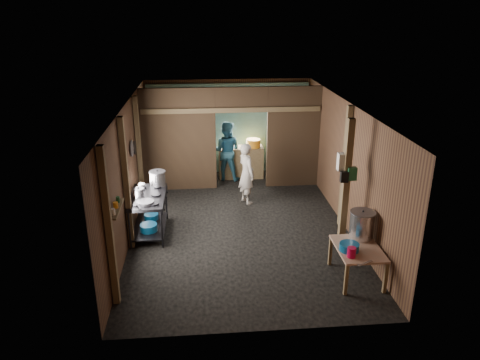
{
  "coord_description": "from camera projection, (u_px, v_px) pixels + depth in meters",
  "views": [
    {
      "loc": [
        -0.76,
        -8.83,
        4.39
      ],
      "look_at": [
        0.0,
        -0.2,
        1.1
      ],
      "focal_mm": 33.98,
      "sensor_mm": 36.0,
      "label": 1
    }
  ],
  "objects": [
    {
      "name": "gas_range",
      "position": [
        149.0,
        214.0,
        9.32
      ],
      "size": [
        0.73,
        1.42,
        0.84
      ],
      "primitive_type": null,
      "color": "black",
      "rests_on": "floor"
    },
    {
      "name": "floor",
      "position": [
        239.0,
        224.0,
        9.85
      ],
      "size": [
        4.5,
        7.0,
        0.0
      ],
      "primitive_type": "cube",
      "color": "black",
      "rests_on": "ground"
    },
    {
      "name": "blue_tub_front",
      "position": [
        149.0,
        228.0,
        9.17
      ],
      "size": [
        0.35,
        0.35,
        0.14
      ],
      "primitive_type": "cylinder",
      "color": "#0F5081",
      "rests_on": "gas_range"
    },
    {
      "name": "wall_shelf",
      "position": [
        116.0,
        209.0,
        7.22
      ],
      "size": [
        0.14,
        0.8,
        0.03
      ],
      "primitive_type": "cube",
      "color": "olive",
      "rests_on": "wall_left"
    },
    {
      "name": "partition_right",
      "position": [
        293.0,
        137.0,
        11.56
      ],
      "size": [
        1.35,
        0.1,
        2.6
      ],
      "primitive_type": "cube",
      "color": "#4E3924",
      "rests_on": "floor"
    },
    {
      "name": "bag_white",
      "position": [
        344.0,
        162.0,
        8.23
      ],
      "size": [
        0.22,
        0.15,
        0.32
      ],
      "primitive_type": "cube",
      "color": "white",
      "rests_on": "post_free"
    },
    {
      "name": "post_left_a",
      "position": [
        109.0,
        229.0,
        6.78
      ],
      "size": [
        0.1,
        0.12,
        2.6
      ],
      "primitive_type": "cube",
      "color": "olive",
      "rests_on": "floor"
    },
    {
      "name": "wall_left",
      "position": [
        129.0,
        171.0,
        9.2
      ],
      "size": [
        0.0,
        7.0,
        2.6
      ],
      "primitive_type": "cube",
      "color": "brown",
      "rests_on": "ground"
    },
    {
      "name": "pan_lid_small",
      "position": [
        135.0,
        148.0,
        9.86
      ],
      "size": [
        0.03,
        0.3,
        0.3
      ],
      "primitive_type": "cylinder",
      "rotation": [
        0.0,
        1.57,
        0.0
      ],
      "color": "black",
      "rests_on": "wall_left"
    },
    {
      "name": "wall_back",
      "position": [
        228.0,
        126.0,
        12.64
      ],
      "size": [
        4.5,
        0.0,
        2.6
      ],
      "primitive_type": "cube",
      "color": "brown",
      "rests_on": "ground"
    },
    {
      "name": "post_right",
      "position": [
        345.0,
        168.0,
        9.38
      ],
      "size": [
        0.1,
        0.12,
        2.6
      ],
      "primitive_type": "cube",
      "color": "olive",
      "rests_on": "floor"
    },
    {
      "name": "post_left_c",
      "position": [
        139.0,
        153.0,
        10.32
      ],
      "size": [
        0.1,
        0.12,
        2.6
      ],
      "primitive_type": "cube",
      "color": "olive",
      "rests_on": "floor"
    },
    {
      "name": "worker_back",
      "position": [
        226.0,
        151.0,
        12.17
      ],
      "size": [
        0.92,
        0.8,
        1.6
      ],
      "primitive_type": "imported",
      "rotation": [
        0.0,
        0.0,
        2.86
      ],
      "color": "teal",
      "rests_on": "floor"
    },
    {
      "name": "jar_yellow",
      "position": [
        116.0,
        205.0,
        7.19
      ],
      "size": [
        0.08,
        0.08,
        0.1
      ],
      "primitive_type": "cylinder",
      "color": "orange",
      "rests_on": "wall_shelf"
    },
    {
      "name": "cook",
      "position": [
        246.0,
        174.0,
        10.7
      ],
      "size": [
        0.54,
        0.63,
        1.47
      ],
      "primitive_type": "imported",
      "rotation": [
        0.0,
        0.0,
        1.99
      ],
      "color": "beige",
      "rests_on": "floor"
    },
    {
      "name": "bag_black",
      "position": [
        344.0,
        177.0,
        8.16
      ],
      "size": [
        0.14,
        0.1,
        0.2
      ],
      "primitive_type": "cube",
      "color": "black",
      "rests_on": "post_free"
    },
    {
      "name": "wall_right",
      "position": [
        345.0,
        164.0,
        9.57
      ],
      "size": [
        0.0,
        7.0,
        2.6
      ],
      "primitive_type": "cube",
      "color": "brown",
      "rests_on": "ground"
    },
    {
      "name": "bag_green",
      "position": [
        352.0,
        174.0,
        8.17
      ],
      "size": [
        0.16,
        0.12,
        0.24
      ],
      "primitive_type": "cube",
      "color": "#1B5D33",
      "rests_on": "post_free"
    },
    {
      "name": "frying_pan",
      "position": [
        145.0,
        202.0,
        8.78
      ],
      "size": [
        0.51,
        0.64,
        0.08
      ],
      "primitive_type": null,
      "rotation": [
        0.0,
        0.0,
        0.36
      ],
      "color": "slate",
      "rests_on": "gas_range"
    },
    {
      "name": "jar_green",
      "position": [
        118.0,
        200.0,
        7.4
      ],
      "size": [
        0.06,
        0.06,
        0.1
      ],
      "primitive_type": "cylinder",
      "color": "#1B5D33",
      "rests_on": "wall_shelf"
    },
    {
      "name": "stock_pot",
      "position": [
        362.0,
        225.0,
        7.94
      ],
      "size": [
        0.46,
        0.46,
        0.52
      ],
      "primitive_type": null,
      "rotation": [
        0.0,
        0.0,
        0.04
      ],
      "color": "silver",
      "rests_on": "prep_table"
    },
    {
      "name": "stove_pot_large",
      "position": [
        158.0,
        179.0,
        9.62
      ],
      "size": [
        0.4,
        0.4,
        0.35
      ],
      "primitive_type": null,
      "rotation": [
        0.0,
        0.0,
        -0.17
      ],
      "color": "silver",
      "rests_on": "gas_range"
    },
    {
      "name": "jar_white",
      "position": [
        113.0,
        212.0,
        6.96
      ],
      "size": [
        0.07,
        0.07,
        0.1
      ],
      "primitive_type": "cylinder",
      "color": "white",
      "rests_on": "wall_shelf"
    },
    {
      "name": "back_counter",
      "position": [
        241.0,
        162.0,
        12.47
      ],
      "size": [
        1.2,
        0.5,
        0.85
      ],
      "primitive_type": "cube",
      "color": "olive",
      "rests_on": "floor"
    },
    {
      "name": "stove_saucepan",
      "position": [
        141.0,
        186.0,
        9.52
      ],
      "size": [
        0.2,
        0.2,
        0.1
      ],
      "primitive_type": "cylinder",
      "rotation": [
        0.0,
        0.0,
        -0.28
      ],
      "color": "silver",
      "rests_on": "gas_range"
    },
    {
      "name": "pan_lid_big",
      "position": [
        132.0,
        148.0,
        9.45
      ],
      "size": [
        0.03,
        0.34,
        0.34
      ],
      "primitive_type": "cylinder",
      "rotation": [
        0.0,
        1.57,
        0.0
      ],
      "color": "slate",
      "rests_on": "wall_left"
    },
    {
      "name": "turquoise_panel",
      "position": [
        229.0,
        129.0,
        12.61
      ],
      "size": [
        4.4,
        0.06,
        2.5
      ],
      "primitive_type": "cube",
      "color": "#6AA09B",
      "rests_on": "wall_back"
    },
    {
      "name": "wall_clock",
      "position": [
        238.0,
        106.0,
        12.36
      ],
      "size": [
        0.2,
        0.03,
        0.2
      ],
      "primitive_type": "cylinder",
      "rotation": [
        1.57,
        0.0,
        0.0
      ],
      "color": "white",
      "rests_on": "wall_back"
    },
    {
      "name": "partition_header",
      "position": [
        242.0,
        99.0,
        11.1
      ],
      "size": [
        1.3,
        0.1,
        0.6
      ],
      "primitive_type": "cube",
      "color": "#4E3924",
      "rests_on": "wall_back"
    },
    {
      "name": "stove_pot_med",
      "position": [
        138.0,
        193.0,
        9.08
      ],
      "size": [
        0.27,
        0.27,
        0.2
      ],
      "primitive_type": null,
      "rotation": [
        0.0,
        0.0,
        0.21
      ],
      "color": "silver",
      "rests_on": "gas_range"
    },
    {
      "name": "knife",
      "position": [
        365.0,
        263.0,
        7.2
      ],
      "size": [
        0.29,
        0.15,
        0.01
      ],
      "primitive_type": "cube",
      "rotation": [
        0.0,
        0.0,
        0.4
      ],
      "color": "silver",
      "rests_on": "prep_table"
    },
    {
      "name": "cross_beam",
      "position": [
        232.0,
        110.0,
        11.12
      ],
      "size": [
        4.4,
        0.12,
        0.12
      ],
      "primitive_type": "cube",
      "color": "olive",
      "rests_on": "wall_left"
    },
    {
      "name": "yellow_tub",
      "position": [
        253.0,
        143.0,
        12.31
      ],
      "size": [
        0.39,
        0.39,
        0.21
      ],
      "primitive_type": "cylinder",
      "color": "orange",
      "rests_on": "back_counter"
    },
    {
      "name": "post_left_b",
      "position": [
        127.0,
        185.0,
        8.46
      ],
      "size": [
        0.1,
        0.12,
        2.6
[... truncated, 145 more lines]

